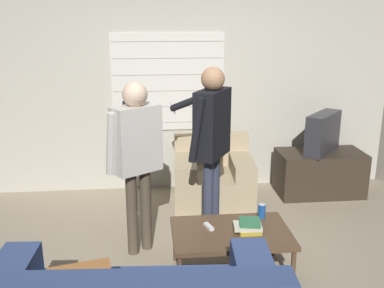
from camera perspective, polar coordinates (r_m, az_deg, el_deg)
ground_plane at (r=4.05m, az=1.22°, el=-15.79°), size 16.00×16.00×0.00m
wall_back at (r=5.52m, az=-1.31°, el=7.19°), size 5.20×0.08×2.55m
armchair_beige at (r=5.26m, az=2.63°, el=-4.30°), size 0.93×0.90×0.77m
coffee_table at (r=3.82m, az=4.98°, el=-11.44°), size 0.98×0.65×0.41m
tv_stand at (r=5.72m, az=15.88°, el=-3.55°), size 1.02×0.53×0.54m
tv at (r=5.58m, az=16.26°, el=1.37°), size 0.57×0.60×0.48m
person_left_standing at (r=3.99m, az=-7.11°, el=-0.41°), size 0.52×0.82×1.59m
person_right_standing at (r=4.21m, az=2.44°, el=1.51°), size 0.59×0.79×1.69m
book_stack at (r=3.78m, az=7.22°, el=-10.33°), size 0.24×0.19×0.10m
soda_can at (r=4.04m, az=8.84°, el=-8.39°), size 0.07×0.07×0.13m
spare_remote at (r=3.84m, az=2.13°, el=-10.42°), size 0.08×0.14×0.02m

